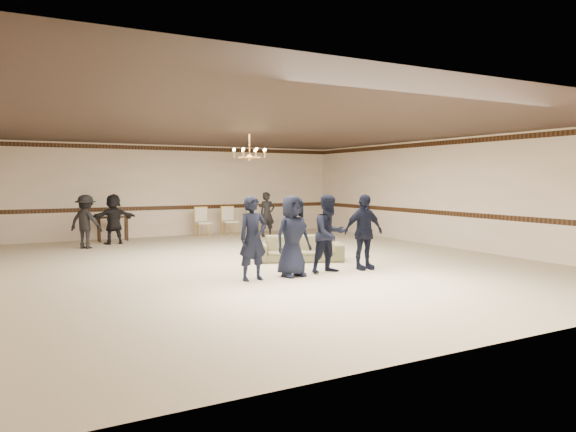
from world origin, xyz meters
The scene contains 16 objects.
room centered at (0.00, 0.00, 1.60)m, with size 12.01×14.01×3.21m.
chair_rail centered at (0.00, 6.99, 1.00)m, with size 12.00×0.02×0.14m, color #3B2211.
crown_molding centered at (0.00, 6.99, 3.08)m, with size 12.00×0.02×0.14m, color #3B2211.
chandelier centered at (0.00, 1.00, 2.88)m, with size 0.94×0.94×0.89m, color #C58C3F, non-canonical shape.
boy_a centered at (-1.24, -1.88, 0.84)m, with size 0.61×0.40×1.68m, color black.
boy_b centered at (-0.34, -1.88, 0.84)m, with size 0.82×0.53×1.68m, color black.
boy_c centered at (0.56, -1.88, 0.84)m, with size 0.81×0.63×1.68m, color black.
boy_d centered at (1.46, -1.88, 0.84)m, with size 0.98×0.41×1.68m, color black.
settee centered at (0.82, -0.13, 0.31)m, with size 2.11×0.83×0.62m, color #626041.
adult_left centered at (-3.45, 4.84, 0.78)m, with size 1.01×0.58×1.56m, color black.
adult_mid centered at (-2.55, 5.54, 0.78)m, with size 1.44×0.46×1.56m, color black.
adult_right centered at (2.55, 5.14, 0.78)m, with size 0.57×0.37×1.56m, color black.
banquet_chair_left centered at (0.56, 6.17, 0.51)m, with size 0.49×0.49×1.02m, color beige, non-canonical shape.
banquet_chair_mid centered at (1.56, 6.17, 0.51)m, with size 0.49×0.49×1.02m, color beige, non-canonical shape.
banquet_chair_right centered at (2.56, 6.17, 0.51)m, with size 0.49×0.49×1.02m, color beige, non-canonical shape.
console_table centered at (-2.44, 6.37, 0.40)m, with size 0.96×0.41×0.81m, color #321D10.
Camera 1 is at (-5.60, -11.35, 2.01)m, focal length 33.04 mm.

